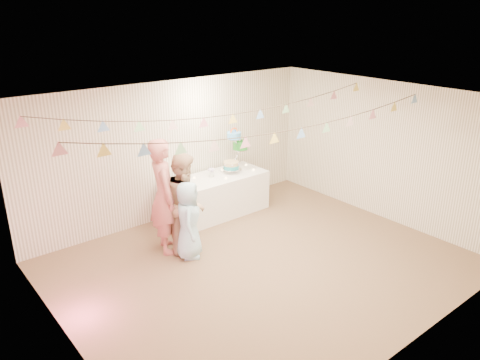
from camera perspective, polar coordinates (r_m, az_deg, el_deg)
floor at (r=7.51m, az=2.71°, el=-10.27°), size 6.00×6.00×0.00m
ceiling at (r=6.57m, az=3.09°, el=9.61°), size 6.00×6.00×0.00m
back_wall at (r=8.85m, az=-7.99°, el=3.62°), size 6.00×6.00×0.00m
front_wall at (r=5.51m, az=20.66°, el=-8.34°), size 6.00×6.00×0.00m
left_wall at (r=5.57m, az=-21.02°, el=-8.07°), size 5.00×5.00×0.00m
right_wall at (r=9.11m, az=17.12°, el=3.40°), size 5.00×5.00×0.00m
table at (r=9.06m, az=-3.05°, el=-1.92°), size 2.07×0.83×0.78m
cake_stand at (r=9.15m, az=-0.54°, el=3.47°), size 0.73×0.43×0.82m
cake_bottom at (r=9.11m, az=-1.04°, el=1.26°), size 0.31×0.31×0.15m
cake_middle at (r=9.34m, az=-0.02°, el=3.48°), size 0.27×0.27×0.22m
cake_top_tier at (r=9.03m, az=-0.73°, el=4.67°), size 0.25×0.25×0.19m
platter at (r=8.64m, az=-5.36°, el=-0.48°), size 0.38×0.38×0.02m
posy at (r=8.91m, az=-3.50°, el=0.77°), size 0.15×0.15×0.17m
person_adult_a at (r=7.63m, az=-9.25°, el=-1.93°), size 0.66×0.81×1.92m
person_adult_b at (r=7.70m, az=-6.69°, el=-2.66°), size 0.98×1.02×1.66m
person_child at (r=7.50m, az=-6.31°, el=-4.88°), size 0.69×0.75×1.28m
bunting_back at (r=7.46m, az=-2.68°, el=8.96°), size 5.60×1.10×0.40m
bunting_front at (r=6.49m, az=4.23°, el=6.91°), size 5.60×0.90×0.36m
tealight_0 at (r=8.38m, az=-6.91°, el=-0.98°), size 0.04×0.04×0.03m
tealight_1 at (r=8.86m, az=-5.61°, el=0.30°), size 0.04×0.04×0.03m
tealight_2 at (r=8.80m, az=-1.73°, el=0.24°), size 0.04×0.04×0.03m
tealight_3 at (r=9.27m, az=-2.16°, el=1.30°), size 0.04×0.04×0.03m
tealight_4 at (r=9.26m, az=1.66°, el=1.28°), size 0.04×0.04×0.03m
tealight_5 at (r=9.54m, az=0.74°, el=1.88°), size 0.04×0.04×0.03m
tealight_6 at (r=8.34m, az=-7.39°, el=-1.11°), size 0.04×0.04×0.03m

